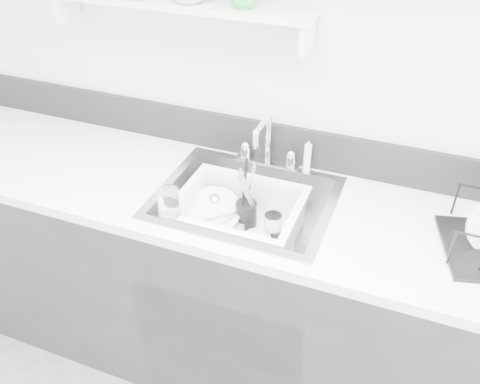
% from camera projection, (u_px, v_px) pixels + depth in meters
% --- Properties ---
extents(room_shell, '(3.50, 3.00, 2.60)m').
position_uv_depth(room_shell, '(65.00, 82.00, 0.80)').
color(room_shell, silver).
rests_on(room_shell, ground).
extents(counter_run, '(3.20, 0.62, 0.92)m').
position_uv_depth(counter_run, '(244.00, 288.00, 2.11)').
color(counter_run, black).
rests_on(counter_run, ground).
extents(backsplash, '(3.20, 0.02, 0.16)m').
position_uv_depth(backsplash, '(272.00, 141.00, 2.03)').
color(backsplash, black).
rests_on(backsplash, counter_run).
extents(sink, '(0.64, 0.52, 0.20)m').
position_uv_depth(sink, '(245.00, 218.00, 1.90)').
color(sink, silver).
rests_on(sink, counter_run).
extents(faucet, '(0.26, 0.18, 0.23)m').
position_uv_depth(faucet, '(267.00, 152.00, 2.00)').
color(faucet, silver).
rests_on(faucet, counter_run).
extents(side_sprayer, '(0.03, 0.03, 0.14)m').
position_uv_depth(side_sprayer, '(307.00, 156.00, 1.96)').
color(side_sprayer, white).
rests_on(side_sprayer, counter_run).
extents(wall_shelf, '(1.00, 0.16, 0.12)m').
position_uv_depth(wall_shelf, '(177.00, 6.00, 1.79)').
color(wall_shelf, silver).
rests_on(wall_shelf, room_shell).
extents(wash_tub, '(0.52, 0.46, 0.18)m').
position_uv_depth(wash_tub, '(239.00, 219.00, 1.88)').
color(wash_tub, white).
rests_on(wash_tub, sink).
extents(plate_stack, '(0.27, 0.26, 0.11)m').
position_uv_depth(plate_stack, '(215.00, 218.00, 1.96)').
color(plate_stack, white).
rests_on(plate_stack, wash_tub).
extents(utensil_cup, '(0.08, 0.08, 0.27)m').
position_uv_depth(utensil_cup, '(246.00, 212.00, 1.93)').
color(utensil_cup, black).
rests_on(utensil_cup, wash_tub).
extents(ladle, '(0.30, 0.24, 0.08)m').
position_uv_depth(ladle, '(226.00, 215.00, 1.95)').
color(ladle, silver).
rests_on(ladle, wash_tub).
extents(tumbler_in_tub, '(0.08, 0.08, 0.09)m').
position_uv_depth(tumbler_in_tub, '(273.00, 225.00, 1.89)').
color(tumbler_in_tub, white).
rests_on(tumbler_in_tub, wash_tub).
extents(tumbler_counter, '(0.09, 0.09, 0.10)m').
position_uv_depth(tumbler_counter, '(169.00, 203.00, 1.74)').
color(tumbler_counter, white).
rests_on(tumbler_counter, counter_run).
extents(bowl_small, '(0.13, 0.13, 0.03)m').
position_uv_depth(bowl_small, '(257.00, 240.00, 1.87)').
color(bowl_small, white).
rests_on(bowl_small, wash_tub).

